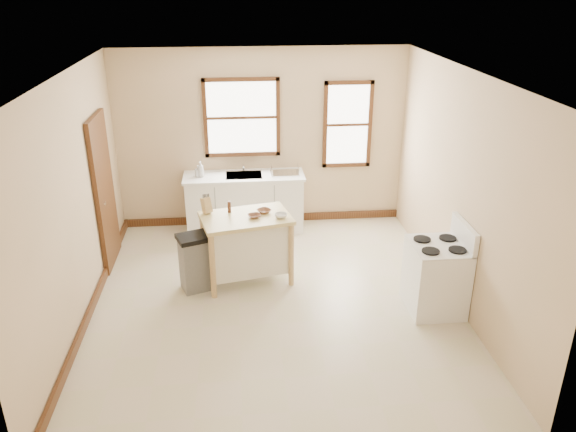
{
  "coord_description": "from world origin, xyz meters",
  "views": [
    {
      "loc": [
        -0.4,
        -6.03,
        3.77
      ],
      "look_at": [
        0.21,
        0.4,
        0.98
      ],
      "focal_mm": 35.0,
      "sensor_mm": 36.0,
      "label": 1
    }
  ],
  "objects_px": {
    "dish_rack": "(285,170)",
    "kitchen_island": "(247,249)",
    "soap_bottle_a": "(201,169)",
    "bowl_c": "(281,216)",
    "gas_stove": "(437,267)",
    "pepper_grinder": "(229,207)",
    "knife_block": "(206,206)",
    "trash_bin": "(195,262)",
    "soap_bottle_b": "(198,171)",
    "bowl_b": "(264,211)",
    "bowl_a": "(254,216)"
  },
  "relations": [
    {
      "from": "soap_bottle_a",
      "to": "pepper_grinder",
      "type": "height_order",
      "value": "soap_bottle_a"
    },
    {
      "from": "dish_rack",
      "to": "knife_block",
      "type": "xyz_separation_m",
      "value": [
        -1.15,
        -1.47,
        0.05
      ]
    },
    {
      "from": "pepper_grinder",
      "to": "gas_stove",
      "type": "xyz_separation_m",
      "value": [
        2.44,
        -1.07,
        -0.43
      ]
    },
    {
      "from": "kitchen_island",
      "to": "pepper_grinder",
      "type": "distance_m",
      "value": 0.59
    },
    {
      "from": "dish_rack",
      "to": "bowl_a",
      "type": "relative_size",
      "value": 2.7
    },
    {
      "from": "trash_bin",
      "to": "gas_stove",
      "type": "bearing_deg",
      "value": -34.69
    },
    {
      "from": "soap_bottle_b",
      "to": "soap_bottle_a",
      "type": "bearing_deg",
      "value": -39.86
    },
    {
      "from": "knife_block",
      "to": "trash_bin",
      "type": "distance_m",
      "value": 0.74
    },
    {
      "from": "knife_block",
      "to": "bowl_c",
      "type": "bearing_deg",
      "value": -47.1
    },
    {
      "from": "kitchen_island",
      "to": "soap_bottle_b",
      "type": "bearing_deg",
      "value": 100.5
    },
    {
      "from": "bowl_b",
      "to": "trash_bin",
      "type": "height_order",
      "value": "bowl_b"
    },
    {
      "from": "bowl_c",
      "to": "kitchen_island",
      "type": "bearing_deg",
      "value": 169.77
    },
    {
      "from": "bowl_a",
      "to": "gas_stove",
      "type": "height_order",
      "value": "gas_stove"
    },
    {
      "from": "bowl_b",
      "to": "bowl_c",
      "type": "height_order",
      "value": "bowl_c"
    },
    {
      "from": "soap_bottle_b",
      "to": "trash_bin",
      "type": "height_order",
      "value": "soap_bottle_b"
    },
    {
      "from": "kitchen_island",
      "to": "knife_block",
      "type": "relative_size",
      "value": 5.63
    },
    {
      "from": "soap_bottle_b",
      "to": "bowl_a",
      "type": "distance_m",
      "value": 1.84
    },
    {
      "from": "knife_block",
      "to": "trash_bin",
      "type": "height_order",
      "value": "knife_block"
    },
    {
      "from": "bowl_a",
      "to": "soap_bottle_b",
      "type": "bearing_deg",
      "value": 115.57
    },
    {
      "from": "soap_bottle_b",
      "to": "bowl_b",
      "type": "relative_size",
      "value": 1.01
    },
    {
      "from": "soap_bottle_a",
      "to": "bowl_b",
      "type": "bearing_deg",
      "value": -42.34
    },
    {
      "from": "bowl_c",
      "to": "trash_bin",
      "type": "xyz_separation_m",
      "value": [
        -1.12,
        -0.09,
        -0.57
      ]
    },
    {
      "from": "soap_bottle_a",
      "to": "gas_stove",
      "type": "xyz_separation_m",
      "value": [
        2.88,
        -2.52,
        -0.48
      ]
    },
    {
      "from": "bowl_a",
      "to": "bowl_c",
      "type": "height_order",
      "value": "bowl_c"
    },
    {
      "from": "soap_bottle_a",
      "to": "knife_block",
      "type": "height_order",
      "value": "soap_bottle_a"
    },
    {
      "from": "dish_rack",
      "to": "soap_bottle_b",
      "type": "bearing_deg",
      "value": -174.46
    },
    {
      "from": "dish_rack",
      "to": "kitchen_island",
      "type": "height_order",
      "value": "dish_rack"
    },
    {
      "from": "knife_block",
      "to": "gas_stove",
      "type": "height_order",
      "value": "gas_stove"
    },
    {
      "from": "knife_block",
      "to": "soap_bottle_b",
      "type": "bearing_deg",
      "value": 64.18
    },
    {
      "from": "kitchen_island",
      "to": "soap_bottle_a",
      "type": "bearing_deg",
      "value": 99.31
    },
    {
      "from": "knife_block",
      "to": "bowl_a",
      "type": "relative_size",
      "value": 1.24
    },
    {
      "from": "soap_bottle_a",
      "to": "trash_bin",
      "type": "height_order",
      "value": "soap_bottle_a"
    },
    {
      "from": "bowl_a",
      "to": "gas_stove",
      "type": "distance_m",
      "value": 2.33
    },
    {
      "from": "kitchen_island",
      "to": "bowl_b",
      "type": "relative_size",
      "value": 6.52
    },
    {
      "from": "knife_block",
      "to": "bowl_a",
      "type": "height_order",
      "value": "knife_block"
    },
    {
      "from": "knife_block",
      "to": "gas_stove",
      "type": "relative_size",
      "value": 0.18
    },
    {
      "from": "soap_bottle_a",
      "to": "soap_bottle_b",
      "type": "height_order",
      "value": "soap_bottle_a"
    },
    {
      "from": "soap_bottle_a",
      "to": "soap_bottle_b",
      "type": "bearing_deg",
      "value": 176.17
    },
    {
      "from": "knife_block",
      "to": "bowl_b",
      "type": "height_order",
      "value": "knife_block"
    },
    {
      "from": "soap_bottle_a",
      "to": "bowl_a",
      "type": "height_order",
      "value": "soap_bottle_a"
    },
    {
      "from": "kitchen_island",
      "to": "knife_block",
      "type": "xyz_separation_m",
      "value": [
        -0.5,
        0.16,
        0.56
      ]
    },
    {
      "from": "dish_rack",
      "to": "gas_stove",
      "type": "height_order",
      "value": "gas_stove"
    },
    {
      "from": "gas_stove",
      "to": "dish_rack",
      "type": "bearing_deg",
      "value": 121.97
    },
    {
      "from": "soap_bottle_a",
      "to": "kitchen_island",
      "type": "height_order",
      "value": "soap_bottle_a"
    },
    {
      "from": "trash_bin",
      "to": "bowl_a",
      "type": "bearing_deg",
      "value": -10.98
    },
    {
      "from": "knife_block",
      "to": "bowl_c",
      "type": "relative_size",
      "value": 1.24
    },
    {
      "from": "bowl_c",
      "to": "gas_stove",
      "type": "height_order",
      "value": "gas_stove"
    },
    {
      "from": "trash_bin",
      "to": "soap_bottle_b",
      "type": "bearing_deg",
      "value": 70.12
    },
    {
      "from": "soap_bottle_a",
      "to": "knife_block",
      "type": "xyz_separation_m",
      "value": [
        0.14,
        -1.44,
        -0.02
      ]
    },
    {
      "from": "pepper_grinder",
      "to": "bowl_b",
      "type": "relative_size",
      "value": 0.87
    }
  ]
}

